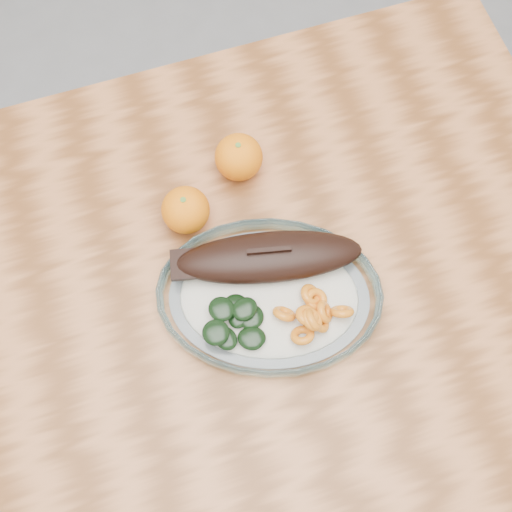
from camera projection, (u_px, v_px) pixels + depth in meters
name	position (u px, v px, depth m)	size (l,w,h in m)	color
ground	(224.00, 388.00, 1.60)	(3.00, 3.00, 0.00)	slate
dining_table	(204.00, 320.00, 0.99)	(1.20, 0.80, 0.75)	brown
plated_meal	(269.00, 293.00, 0.88)	(0.71, 0.71, 0.08)	white
orange_left	(186.00, 210.00, 0.91)	(0.07, 0.07, 0.07)	#E55104
orange_right	(239.00, 157.00, 0.94)	(0.07, 0.07, 0.07)	#E55104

